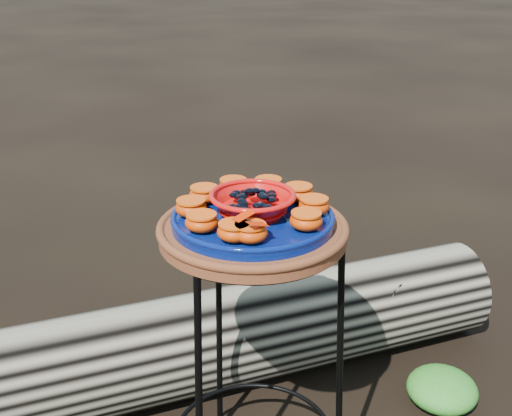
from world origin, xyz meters
name	(u,v)px	position (x,y,z in m)	size (l,w,h in m)	color
plant_stand	(253,370)	(0.00, 0.00, 0.35)	(0.44, 0.44, 0.70)	black
terracotta_saucer	(253,232)	(0.00, 0.00, 0.72)	(0.41, 0.41, 0.03)	#622815
cobalt_plate	(253,220)	(0.00, 0.00, 0.74)	(0.35, 0.35, 0.02)	#00053C
red_bowl	(253,205)	(0.00, 0.00, 0.78)	(0.18, 0.18, 0.05)	red
glass_gems	(253,189)	(0.00, 0.00, 0.82)	(0.14, 0.14, 0.02)	black
orange_half_0	(250,233)	(-0.06, -0.12, 0.78)	(0.07, 0.07, 0.04)	#B81606
orange_half_1	(306,221)	(0.07, -0.11, 0.78)	(0.07, 0.07, 0.04)	#B81606
orange_half_2	(314,206)	(0.12, -0.05, 0.78)	(0.07, 0.07, 0.04)	#B81606
orange_half_3	(298,193)	(0.13, 0.03, 0.78)	(0.07, 0.07, 0.04)	#B81606
orange_half_4	(268,186)	(0.09, 0.10, 0.78)	(0.07, 0.07, 0.04)	#B81606
orange_half_5	(233,187)	(0.01, 0.13, 0.78)	(0.07, 0.07, 0.04)	#B81606
orange_half_6	(204,195)	(-0.07, 0.11, 0.78)	(0.07, 0.07, 0.04)	#B81606
orange_half_7	(191,208)	(-0.12, 0.05, 0.78)	(0.07, 0.07, 0.04)	#B81606
orange_half_8	(202,222)	(-0.13, -0.03, 0.78)	(0.07, 0.07, 0.04)	#B81606
orange_half_9	(234,232)	(-0.09, -0.10, 0.78)	(0.07, 0.07, 0.04)	#B81606
butterfly	(250,220)	(-0.06, -0.12, 0.80)	(0.09, 0.05, 0.02)	#C32000
driftwood_log	(243,333)	(0.17, 0.42, 0.16)	(1.68, 0.44, 0.31)	black
foliage_right	(442,388)	(0.65, 0.02, 0.05)	(0.21, 0.21, 0.11)	#246C1F
foliage_back	(119,350)	(-0.18, 0.62, 0.08)	(0.30, 0.30, 0.15)	#246C1F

